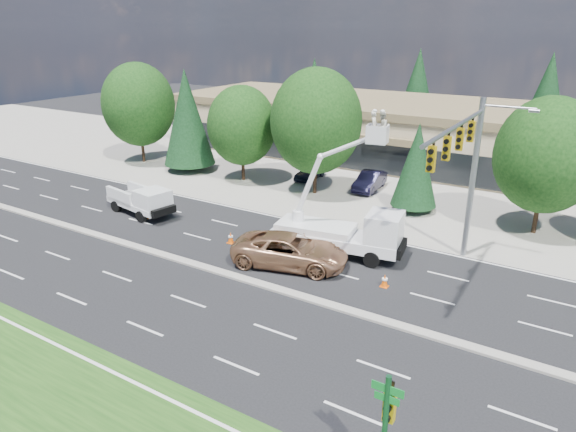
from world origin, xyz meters
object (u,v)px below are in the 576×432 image
Objects in this scene: street_sign_pole at (386,422)px; minivan at (290,250)px; utility_pickup at (143,203)px; signal_mast at (467,161)px; bucket_truck at (348,226)px.

minivan is (-9.86, 11.20, -1.56)m from street_sign_pole.
signal_mast is at bearing 17.80° from utility_pickup.
utility_pickup is (-22.82, 12.69, -1.59)m from street_sign_pole.
bucket_truck is (-7.77, 14.04, -0.62)m from street_sign_pole.
utility_pickup is at bearing 150.92° from street_sign_pole.
street_sign_pole reaches higher than minivan.
bucket_truck is at bearing 118.95° from street_sign_pole.
street_sign_pole is 0.71× the size of utility_pickup.
minivan is at bearing 131.36° from street_sign_pole.
signal_mast is 10.35m from minivan.
bucket_truck is (15.05, 1.35, 0.97)m from utility_pickup.
minivan is at bearing -135.77° from bucket_truck.
street_sign_pole is at bearing -82.73° from signal_mast.
utility_pickup is at bearing 175.78° from bucket_truck.
utility_pickup is at bearing -172.48° from signal_mast.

